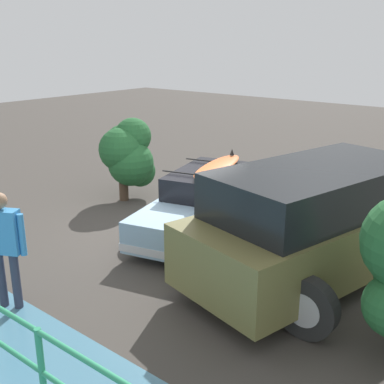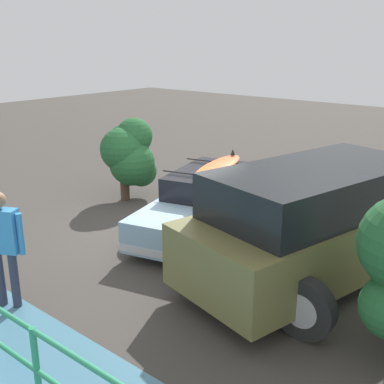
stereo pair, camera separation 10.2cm
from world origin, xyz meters
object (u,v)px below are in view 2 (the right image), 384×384
object	(u,v)px
suv_car	(316,223)
person_bystander	(2,239)
bush_near_left	(130,154)
sedan_car	(212,201)

from	to	relation	value
suv_car	person_bystander	world-z (taller)	suv_car
person_bystander	bush_near_left	distance (m)	5.21
sedan_car	person_bystander	xyz separation A→B (m)	(0.43, 4.33, 0.47)
sedan_car	person_bystander	distance (m)	4.37
suv_car	bush_near_left	distance (m)	5.50
sedan_car	bush_near_left	size ratio (longest dim) A/B	2.30
sedan_car	suv_car	size ratio (longest dim) A/B	0.93
sedan_car	person_bystander	bearing A→B (deg)	84.33
sedan_car	person_bystander	world-z (taller)	person_bystander
suv_car	person_bystander	size ratio (longest dim) A/B	2.79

